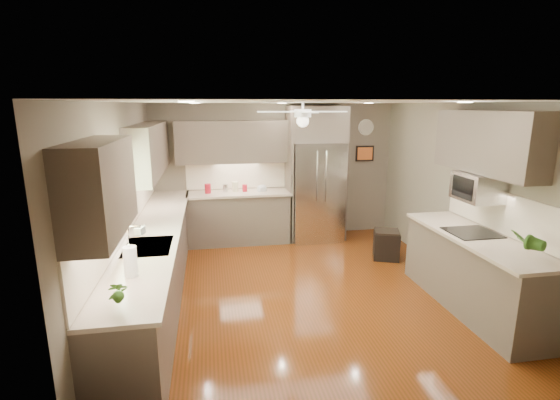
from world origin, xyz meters
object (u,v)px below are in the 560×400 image
object	(u,v)px
canister_b	(225,188)
paper_towel	(130,261)
refrigerator	(316,176)
canister_a	(208,189)
potted_plant_left	(116,292)
canister_d	(245,188)
microwave	(478,187)
soap_bottle	(140,230)
canister_c	(235,187)
bowl	(262,190)
potted_plant_right	(527,241)
stool	(386,244)

from	to	relation	value
canister_b	paper_towel	world-z (taller)	paper_towel
refrigerator	paper_towel	size ratio (longest dim) A/B	8.09
canister_a	potted_plant_left	xyz separation A→B (m)	(-0.70, -4.12, 0.06)
canister_b	canister_d	world-z (taller)	canister_b
microwave	potted_plant_left	bearing A→B (deg)	-160.79
canister_b	soap_bottle	size ratio (longest dim) A/B	0.73
canister_b	canister_a	bearing A→B (deg)	-168.26
canister_a	canister_c	world-z (taller)	canister_c
refrigerator	bowl	bearing A→B (deg)	179.34
soap_bottle	refrigerator	bearing A→B (deg)	40.43
bowl	canister_a	bearing A→B (deg)	179.22
canister_d	microwave	distance (m)	3.85
canister_a	canister_d	world-z (taller)	canister_a
soap_bottle	potted_plant_right	distance (m)	4.20
soap_bottle	canister_c	bearing A→B (deg)	62.32
refrigerator	stool	xyz separation A→B (m)	(0.89, -1.20, -0.95)
canister_c	potted_plant_left	bearing A→B (deg)	-105.83
refrigerator	canister_a	bearing A→B (deg)	179.28
canister_c	bowl	world-z (taller)	canister_c
microwave	refrigerator	bearing A→B (deg)	116.09
canister_b	canister_c	distance (m)	0.18
bowl	microwave	bearing A→B (deg)	-49.41
canister_b	canister_d	bearing A→B (deg)	-4.53
canister_d	bowl	world-z (taller)	canister_d
canister_c	canister_d	size ratio (longest dim) A/B	1.38
canister_a	potted_plant_right	bearing A→B (deg)	-49.31
canister_a	canister_d	xyz separation A→B (m)	(0.66, 0.04, -0.02)
potted_plant_right	bowl	xyz separation A→B (m)	(-2.23, 3.70, -0.16)
canister_b	refrigerator	bearing A→B (deg)	-3.07
canister_d	bowl	distance (m)	0.31
canister_b	potted_plant_right	size ratio (longest dim) A/B	0.39
potted_plant_left	paper_towel	size ratio (longest dim) A/B	0.93
canister_a	canister_c	xyz separation A→B (m)	(0.49, 0.06, 0.01)
potted_plant_left	potted_plant_right	bearing A→B (deg)	6.00
bowl	refrigerator	size ratio (longest dim) A/B	0.08
refrigerator	potted_plant_right	bearing A→B (deg)	-71.61
potted_plant_left	microwave	size ratio (longest dim) A/B	0.51
canister_b	paper_towel	distance (m)	3.70
soap_bottle	canister_d	bearing A→B (deg)	59.05
paper_towel	canister_c	bearing A→B (deg)	71.52
canister_b	canister_c	xyz separation A→B (m)	(0.18, -0.00, 0.02)
soap_bottle	potted_plant_left	distance (m)	1.75
bowl	stool	xyz separation A→B (m)	(1.89, -1.21, -0.73)
canister_a	bowl	xyz separation A→B (m)	(0.96, -0.01, -0.06)
microwave	bowl	bearing A→B (deg)	130.59
potted_plant_left	bowl	distance (m)	4.43
canister_a	microwave	bearing A→B (deg)	-39.69
canister_a	potted_plant_left	bearing A→B (deg)	-99.61
canister_a	bowl	size ratio (longest dim) A/B	0.91
canister_c	microwave	size ratio (longest dim) A/B	0.33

